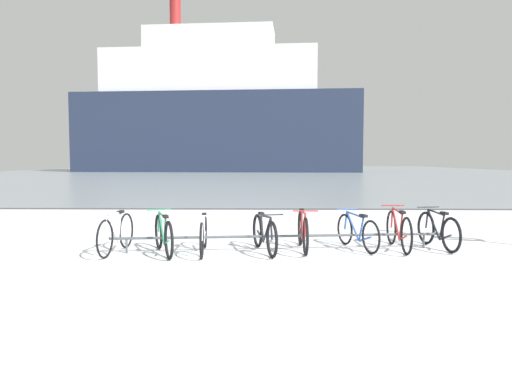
# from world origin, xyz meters

# --- Properties ---
(ground) EXTENTS (80.00, 132.00, 0.08)m
(ground) POSITION_xyz_m (0.00, 53.90, -0.04)
(ground) COLOR white
(bike_rack) EXTENTS (6.36, 0.76, 0.31)m
(bike_rack) POSITION_xyz_m (0.32, 2.38, 0.27)
(bike_rack) COLOR #4C5156
(bike_rack) RESTS_ON ground
(bicycle_0) EXTENTS (0.46, 1.69, 0.82)m
(bicycle_0) POSITION_xyz_m (-2.75, 2.09, 0.37)
(bicycle_0) COLOR black
(bicycle_0) RESTS_ON ground
(bicycle_1) EXTENTS (0.74, 1.63, 0.80)m
(bicycle_1) POSITION_xyz_m (-1.84, 2.02, 0.36)
(bicycle_1) COLOR black
(bicycle_1) RESTS_ON ground
(bicycle_2) EXTENTS (0.46, 1.71, 0.77)m
(bicycle_2) POSITION_xyz_m (-1.11, 2.10, 0.35)
(bicycle_2) COLOR black
(bicycle_2) RESTS_ON ground
(bicycle_3) EXTENTS (0.59, 1.70, 0.77)m
(bicycle_3) POSITION_xyz_m (0.03, 2.21, 0.35)
(bicycle_3) COLOR black
(bicycle_3) RESTS_ON ground
(bicycle_4) EXTENTS (0.46, 1.77, 0.82)m
(bicycle_4) POSITION_xyz_m (0.77, 2.42, 0.37)
(bicycle_4) COLOR black
(bicycle_4) RESTS_ON ground
(bicycle_5) EXTENTS (0.63, 1.61, 0.75)m
(bicycle_5) POSITION_xyz_m (1.84, 2.56, 0.34)
(bicycle_5) COLOR black
(bicycle_5) RESTS_ON ground
(bicycle_6) EXTENTS (0.46, 1.80, 0.83)m
(bicycle_6) POSITION_xyz_m (2.64, 2.56, 0.37)
(bicycle_6) COLOR black
(bicycle_6) RESTS_ON ground
(bicycle_7) EXTENTS (0.46, 1.62, 0.79)m
(bicycle_7) POSITION_xyz_m (3.44, 2.67, 0.36)
(bicycle_7) COLOR black
(bicycle_7) RESTS_ON ground
(ferry_ship) EXTENTS (41.14, 11.57, 25.48)m
(ferry_ship) POSITION_xyz_m (-7.21, 62.72, 8.54)
(ferry_ship) COLOR #232D47
(ferry_ship) RESTS_ON ground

